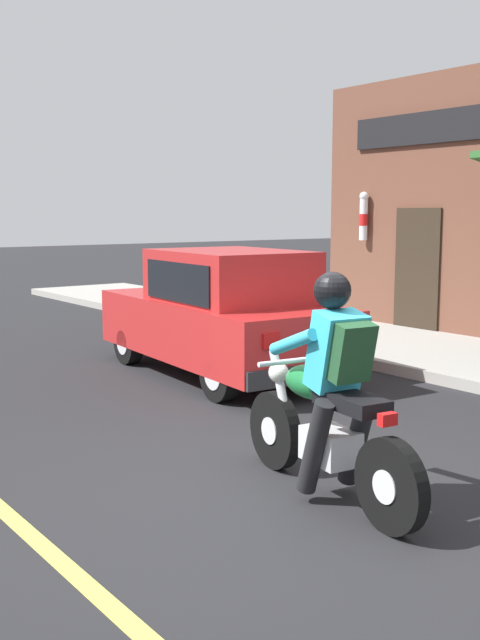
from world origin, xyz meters
The scene contains 4 objects.
ground_plane centered at (0.00, 0.00, 0.00)m, with size 80.00×80.00×0.00m, color black.
sidewalk_curb centered at (4.93, 3.00, 0.07)m, with size 2.60×22.00×0.14m, color #9E9B93.
motorcycle_with_rider centered at (0.14, -0.31, 0.68)m, with size 0.64×2.01×1.62m.
car_hatchback centered at (1.94, 3.47, 0.77)m, with size 1.94×3.90×1.57m.
Camera 1 is at (-3.45, -4.01, 2.02)m, focal length 42.00 mm.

